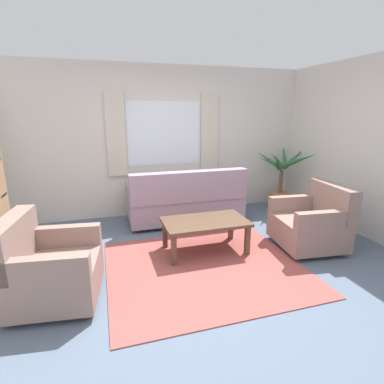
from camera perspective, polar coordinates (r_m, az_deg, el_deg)
name	(u,v)px	position (r m, az deg, el deg)	size (l,w,h in m)	color
ground_plane	(205,268)	(3.71, 2.46, -14.22)	(6.24, 6.24, 0.00)	slate
wall_back	(164,142)	(5.45, -5.42, 9.54)	(5.32, 0.12, 2.60)	silver
window_with_curtains	(164,134)	(5.35, -5.28, 11.07)	(1.98, 0.07, 1.40)	white
area_rug	(205,267)	(3.71, 2.46, -14.14)	(2.28, 2.03, 0.01)	#9E4C47
couch	(186,201)	(5.02, -1.15, -1.70)	(1.90, 0.82, 0.92)	#998499
armchair_left	(48,268)	(3.29, -25.86, -12.92)	(0.92, 0.94, 0.88)	gray
armchair_right	(312,223)	(4.40, 22.00, -5.46)	(0.90, 0.92, 0.88)	gray
coffee_table	(205,224)	(3.95, 2.53, -6.21)	(1.10, 0.64, 0.44)	brown
potted_plant	(282,181)	(5.94, 16.73, 1.96)	(1.11, 1.15, 1.22)	#9E6B4C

